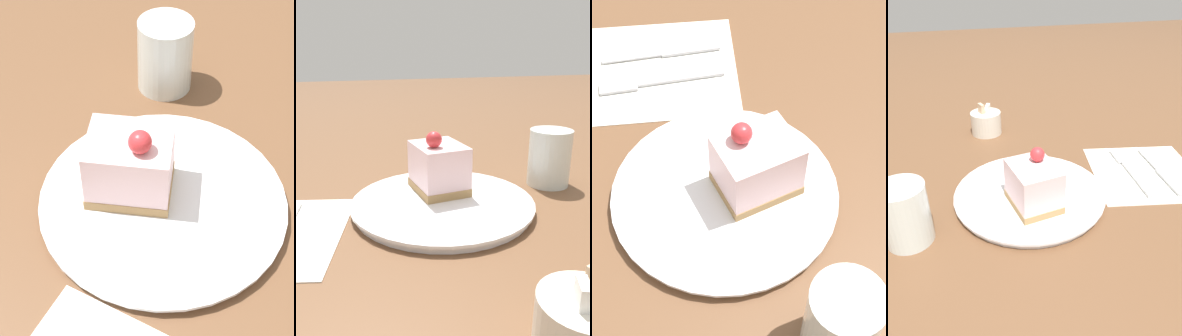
% 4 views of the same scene
% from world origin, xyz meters
% --- Properties ---
extents(ground_plane, '(4.00, 4.00, 0.00)m').
position_xyz_m(ground_plane, '(0.00, 0.00, 0.00)').
color(ground_plane, brown).
extents(plate, '(0.26, 0.26, 0.01)m').
position_xyz_m(plate, '(-0.02, 0.02, 0.01)').
color(plate, white).
rests_on(plate, ground_plane).
extents(cake_slice, '(0.08, 0.10, 0.10)m').
position_xyz_m(cake_slice, '(-0.03, -0.01, 0.05)').
color(cake_slice, '#AD8451').
rests_on(cake_slice, plate).
extents(napkin, '(0.24, 0.25, 0.00)m').
position_xyz_m(napkin, '(0.22, 0.04, 0.00)').
color(napkin, white).
rests_on(napkin, ground_plane).
extents(fork, '(0.04, 0.17, 0.00)m').
position_xyz_m(fork, '(0.19, 0.06, 0.01)').
color(fork, '#B2B2B7').
rests_on(fork, napkin).
extents(knife, '(0.03, 0.17, 0.00)m').
position_xyz_m(knife, '(0.24, 0.01, 0.00)').
color(knife, '#B2B2B7').
rests_on(knife, napkin).
extents(sugar_bowl, '(0.07, 0.07, 0.08)m').
position_xyz_m(sugar_bowl, '(-0.05, 0.31, 0.03)').
color(sugar_bowl, silver).
rests_on(sugar_bowl, ground_plane).
extents(drinking_glass, '(0.07, 0.07, 0.09)m').
position_xyz_m(drinking_glass, '(-0.22, -0.02, 0.05)').
color(drinking_glass, silver).
rests_on(drinking_glass, ground_plane).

